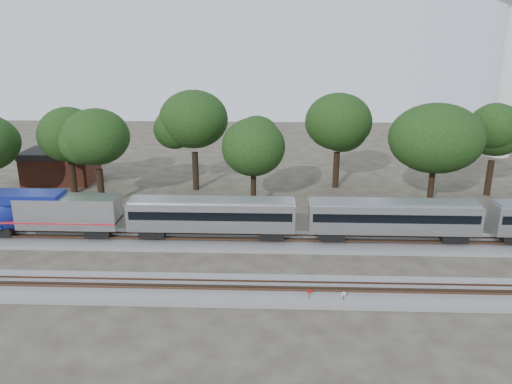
% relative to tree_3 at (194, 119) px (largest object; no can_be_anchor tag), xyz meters
% --- Properties ---
extents(ground, '(160.00, 160.00, 0.00)m').
position_rel_tree_3_xyz_m(ground, '(9.02, -23.99, -9.46)').
color(ground, '#383328').
rests_on(ground, ground).
extents(track_far, '(160.00, 5.00, 0.73)m').
position_rel_tree_3_xyz_m(track_far, '(9.02, -17.99, -9.26)').
color(track_far, slate).
rests_on(track_far, ground).
extents(track_near, '(160.00, 5.00, 0.73)m').
position_rel_tree_3_xyz_m(track_near, '(9.02, -27.99, -9.26)').
color(track_near, slate).
rests_on(track_near, ground).
extents(switch_stand_red, '(0.35, 0.10, 1.11)m').
position_rel_tree_3_xyz_m(switch_stand_red, '(13.25, -29.34, -8.76)').
color(switch_stand_red, '#512D19').
rests_on(switch_stand_red, ground).
extents(switch_stand_white, '(0.34, 0.13, 1.08)m').
position_rel_tree_3_xyz_m(switch_stand_white, '(15.85, -29.63, -8.77)').
color(switch_stand_white, '#512D19').
rests_on(switch_stand_white, ground).
extents(switch_lever, '(0.56, 0.43, 0.30)m').
position_rel_tree_3_xyz_m(switch_lever, '(15.31, -29.26, -9.31)').
color(switch_lever, '#512D19').
rests_on(switch_lever, ground).
extents(brick_building, '(9.62, 6.92, 4.53)m').
position_rel_tree_3_xyz_m(brick_building, '(-19.59, 3.32, -7.18)').
color(brick_building, brown).
rests_on(brick_building, ground).
extents(tree_1, '(7.89, 7.89, 11.12)m').
position_rel_tree_3_xyz_m(tree_1, '(-15.79, -2.06, -1.72)').
color(tree_1, black).
rests_on(tree_1, ground).
extents(tree_2, '(8.65, 8.65, 12.19)m').
position_rel_tree_3_xyz_m(tree_2, '(-10.34, -7.25, -0.97)').
color(tree_2, black).
rests_on(tree_2, ground).
extents(tree_3, '(9.63, 9.63, 13.58)m').
position_rel_tree_3_xyz_m(tree_3, '(0.00, 0.00, 0.00)').
color(tree_3, black).
rests_on(tree_3, ground).
extents(tree_4, '(7.43, 7.43, 10.47)m').
position_rel_tree_3_xyz_m(tree_4, '(7.99, -6.53, -2.18)').
color(tree_4, black).
rests_on(tree_4, ground).
extents(tree_5, '(9.12, 9.12, 12.86)m').
position_rel_tree_3_xyz_m(tree_5, '(18.84, 1.81, -0.50)').
color(tree_5, black).
rests_on(tree_5, ground).
extents(tree_6, '(8.57, 8.57, 12.08)m').
position_rel_tree_3_xyz_m(tree_6, '(29.14, -6.28, -1.05)').
color(tree_6, black).
rests_on(tree_6, ground).
extents(tree_7, '(8.63, 8.63, 12.17)m').
position_rel_tree_3_xyz_m(tree_7, '(38.12, -0.99, -0.99)').
color(tree_7, black).
rests_on(tree_7, ground).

